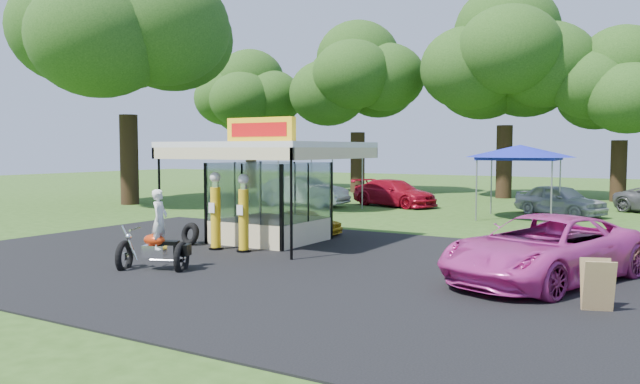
# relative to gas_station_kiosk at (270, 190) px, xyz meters

# --- Properties ---
(ground) EXTENTS (120.00, 120.00, 0.00)m
(ground) POSITION_rel_gas_station_kiosk_xyz_m (2.00, -4.99, -1.78)
(ground) COLOR #2C4B17
(ground) RESTS_ON ground
(asphalt_apron) EXTENTS (20.00, 14.00, 0.04)m
(asphalt_apron) POSITION_rel_gas_station_kiosk_xyz_m (2.00, -2.99, -1.76)
(asphalt_apron) COLOR black
(asphalt_apron) RESTS_ON ground
(gas_station_kiosk) EXTENTS (5.40, 5.40, 4.18)m
(gas_station_kiosk) POSITION_rel_gas_station_kiosk_xyz_m (0.00, 0.00, 0.00)
(gas_station_kiosk) COLOR white
(gas_station_kiosk) RESTS_ON ground
(gas_pump_left) EXTENTS (0.46, 0.46, 2.45)m
(gas_pump_left) POSITION_rel_gas_station_kiosk_xyz_m (-0.47, -2.23, -0.61)
(gas_pump_left) COLOR black
(gas_pump_left) RESTS_ON ground
(gas_pump_right) EXTENTS (0.45, 0.45, 2.41)m
(gas_pump_right) POSITION_rel_gas_station_kiosk_xyz_m (0.56, -2.15, -0.63)
(gas_pump_right) COLOR black
(gas_pump_right) RESTS_ON ground
(motorcycle) EXTENTS (1.94, 1.48, 2.21)m
(motorcycle) POSITION_rel_gas_station_kiosk_xyz_m (0.39, -5.53, -0.93)
(motorcycle) COLOR black
(motorcycle) RESTS_ON ground
(spare_tires) EXTENTS (0.91, 0.59, 0.77)m
(spare_tires) POSITION_rel_gas_station_kiosk_xyz_m (-1.86, -1.88, -1.41)
(spare_tires) COLOR black
(spare_tires) RESTS_ON ground
(a_frame_sign) EXTENTS (0.63, 0.69, 1.03)m
(a_frame_sign) POSITION_rel_gas_station_kiosk_xyz_m (10.68, -4.10, -1.26)
(a_frame_sign) COLOR #593819
(a_frame_sign) RESTS_ON ground
(kiosk_car) EXTENTS (2.82, 1.13, 0.96)m
(kiosk_car) POSITION_rel_gas_station_kiosk_xyz_m (-0.00, 2.21, -1.30)
(kiosk_car) COLOR gold
(kiosk_car) RESTS_ON ground
(pink_sedan) EXTENTS (4.42, 6.28, 1.59)m
(pink_sedan) POSITION_rel_gas_station_kiosk_xyz_m (9.23, -1.84, -0.99)
(pink_sedan) COLOR #D2399F
(pink_sedan) RESTS_ON ground
(bg_car_a) EXTENTS (5.08, 2.03, 1.64)m
(bg_car_a) POSITION_rel_gas_station_kiosk_xyz_m (-6.20, 11.83, -0.96)
(bg_car_a) COLOR silver
(bg_car_a) RESTS_ON ground
(bg_car_b) EXTENTS (5.44, 3.43, 1.47)m
(bg_car_b) POSITION_rel_gas_station_kiosk_xyz_m (-1.81, 14.23, -1.05)
(bg_car_b) COLOR #AD0D21
(bg_car_b) RESTS_ON ground
(bg_car_c) EXTENTS (4.66, 3.58, 1.48)m
(bg_car_c) POSITION_rel_gas_station_kiosk_xyz_m (6.84, 13.88, -1.04)
(bg_car_c) COLOR silver
(bg_car_c) RESTS_ON ground
(tent_west) EXTENTS (4.83, 4.83, 3.38)m
(tent_west) POSITION_rel_gas_station_kiosk_xyz_m (-4.30, 10.57, 1.27)
(tent_west) COLOR gray
(tent_west) RESTS_ON ground
(tent_east) EXTENTS (4.77, 4.77, 3.34)m
(tent_east) POSITION_rel_gas_station_kiosk_xyz_m (5.50, 11.53, 1.24)
(tent_east) COLOR gray
(tent_east) RESTS_ON ground
(oak_far_a) EXTENTS (9.06, 9.06, 10.73)m
(oak_far_a) POSITION_rel_gas_station_kiosk_xyz_m (-18.17, 22.84, 5.05)
(oak_far_a) COLOR black
(oak_far_a) RESTS_ON ground
(oak_far_b) EXTENTS (10.06, 10.06, 12.00)m
(oak_far_b) POSITION_rel_gas_station_kiosk_xyz_m (-8.67, 23.02, 5.88)
(oak_far_b) COLOR black
(oak_far_b) RESTS_ON ground
(oak_far_c) EXTENTS (11.14, 11.14, 13.13)m
(oak_far_c) POSITION_rel_gas_station_kiosk_xyz_m (1.80, 23.16, 6.55)
(oak_far_c) COLOR black
(oak_far_c) RESTS_ON ground
(oak_far_d) EXTENTS (8.55, 8.55, 10.18)m
(oak_far_d) POSITION_rel_gas_station_kiosk_xyz_m (8.36, 24.00, 4.70)
(oak_far_d) COLOR black
(oak_far_d) RESTS_ON ground
(oak_near) EXTENTS (13.02, 13.02, 14.99)m
(oak_near) POSITION_rel_gas_station_kiosk_xyz_m (-15.26, 7.68, 7.61)
(oak_near) COLOR black
(oak_near) RESTS_ON ground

